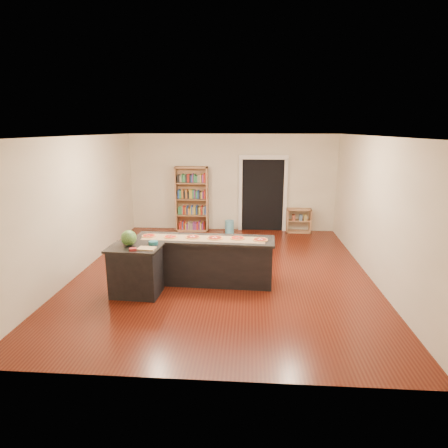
# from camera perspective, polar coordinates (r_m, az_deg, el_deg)

# --- Properties ---
(room) EXTENTS (6.00, 7.00, 2.80)m
(room) POSITION_cam_1_polar(r_m,az_deg,el_deg) (7.55, -0.11, 2.57)
(room) COLOR beige
(room) RESTS_ON ground
(doorway) EXTENTS (1.40, 0.09, 2.21)m
(doorway) POSITION_cam_1_polar(r_m,az_deg,el_deg) (10.98, 5.93, 5.15)
(doorway) COLOR black
(doorway) RESTS_ON room
(kitchen_island) EXTENTS (2.71, 0.73, 0.89)m
(kitchen_island) POSITION_cam_1_polar(r_m,az_deg,el_deg) (7.35, -3.07, -5.49)
(kitchen_island) COLOR black
(kitchen_island) RESTS_ON ground
(side_counter) EXTENTS (0.92, 0.67, 0.91)m
(side_counter) POSITION_cam_1_polar(r_m,az_deg,el_deg) (6.97, -13.28, -6.92)
(side_counter) COLOR black
(side_counter) RESTS_ON ground
(bookshelf) EXTENTS (0.94, 0.34, 1.89)m
(bookshelf) POSITION_cam_1_polar(r_m,az_deg,el_deg) (10.97, -4.92, 3.80)
(bookshelf) COLOR tan
(bookshelf) RESTS_ON ground
(low_shelf) EXTENTS (0.70, 0.30, 0.70)m
(low_shelf) POSITION_cam_1_polar(r_m,az_deg,el_deg) (11.07, 11.30, 0.53)
(low_shelf) COLOR tan
(low_shelf) RESTS_ON ground
(waste_bin) EXTENTS (0.26, 0.26, 0.37)m
(waste_bin) POSITION_cam_1_polar(r_m,az_deg,el_deg) (10.80, 0.84, -0.44)
(waste_bin) COLOR #5CAFCD
(waste_bin) RESTS_ON ground
(kraft_paper) EXTENTS (2.37, 0.52, 0.00)m
(kraft_paper) POSITION_cam_1_polar(r_m,az_deg,el_deg) (7.18, -3.15, -2.22)
(kraft_paper) COLOR #8B6647
(kraft_paper) RESTS_ON kitchen_island
(watermelon) EXTENTS (0.28, 0.28, 0.28)m
(watermelon) POSITION_cam_1_polar(r_m,az_deg,el_deg) (6.87, -14.31, -2.07)
(watermelon) COLOR #144214
(watermelon) RESTS_ON side_counter
(cutting_board) EXTENTS (0.32, 0.23, 0.02)m
(cutting_board) POSITION_cam_1_polar(r_m,az_deg,el_deg) (6.64, -11.69, -3.67)
(cutting_board) COLOR tan
(cutting_board) RESTS_ON side_counter
(package_red) EXTENTS (0.14, 0.12, 0.04)m
(package_red) POSITION_cam_1_polar(r_m,az_deg,el_deg) (6.60, -13.72, -3.77)
(package_red) COLOR maroon
(package_red) RESTS_ON side_counter
(package_teal) EXTENTS (0.17, 0.17, 0.06)m
(package_teal) POSITION_cam_1_polar(r_m,az_deg,el_deg) (6.86, -10.73, -2.85)
(package_teal) COLOR #195966
(package_teal) RESTS_ON side_counter
(pizza_a) EXTENTS (0.27, 0.27, 0.02)m
(pizza_a) POSITION_cam_1_polar(r_m,az_deg,el_deg) (7.45, -11.37, -1.78)
(pizza_a) COLOR tan
(pizza_a) RESTS_ON kitchen_island
(pizza_b) EXTENTS (0.26, 0.26, 0.02)m
(pizza_b) POSITION_cam_1_polar(r_m,az_deg,el_deg) (7.32, -8.17, -1.94)
(pizza_b) COLOR tan
(pizza_b) RESTS_ON kitchen_island
(pizza_c) EXTENTS (0.28, 0.28, 0.02)m
(pizza_c) POSITION_cam_1_polar(r_m,az_deg,el_deg) (7.26, -4.78, -1.97)
(pizza_c) COLOR tan
(pizza_c) RESTS_ON kitchen_island
(pizza_d) EXTENTS (0.29, 0.29, 0.02)m
(pizza_d) POSITION_cam_1_polar(r_m,az_deg,el_deg) (7.17, -1.41, -2.12)
(pizza_d) COLOR tan
(pizza_d) RESTS_ON kitchen_island
(pizza_e) EXTENTS (0.29, 0.29, 0.02)m
(pizza_e) POSITION_cam_1_polar(r_m,az_deg,el_deg) (7.17, 2.07, -2.15)
(pizza_e) COLOR tan
(pizza_e) RESTS_ON kitchen_island
(pizza_f) EXTENTS (0.27, 0.27, 0.02)m
(pizza_f) POSITION_cam_1_polar(r_m,az_deg,el_deg) (7.09, 5.53, -2.39)
(pizza_f) COLOR tan
(pizza_f) RESTS_ON kitchen_island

